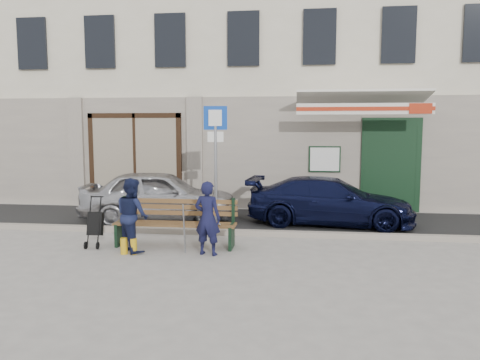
% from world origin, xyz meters
% --- Properties ---
extents(ground, '(80.00, 80.00, 0.00)m').
position_xyz_m(ground, '(0.00, 0.00, 0.00)').
color(ground, '#9E9991').
rests_on(ground, ground).
extents(asphalt_lane, '(60.00, 3.20, 0.01)m').
position_xyz_m(asphalt_lane, '(0.00, 3.10, 0.01)').
color(asphalt_lane, '#282828').
rests_on(asphalt_lane, ground).
extents(curb, '(60.00, 0.18, 0.12)m').
position_xyz_m(curb, '(0.00, 1.50, 0.06)').
color(curb, '#9E9384').
rests_on(curb, ground).
extents(building, '(20.00, 8.27, 10.00)m').
position_xyz_m(building, '(0.01, 8.45, 4.97)').
color(building, beige).
rests_on(building, ground).
extents(car_silver, '(3.97, 2.00, 1.30)m').
position_xyz_m(car_silver, '(-1.86, 2.81, 0.65)').
color(car_silver, '#ADADB2').
rests_on(car_silver, ground).
extents(car_navy, '(4.07, 1.95, 1.14)m').
position_xyz_m(car_navy, '(2.34, 2.91, 0.57)').
color(car_navy, black).
rests_on(car_navy, ground).
extents(parking_sign, '(0.52, 0.11, 2.80)m').
position_xyz_m(parking_sign, '(-0.26, 1.87, 1.89)').
color(parking_sign, gray).
rests_on(parking_sign, ground).
extents(bench, '(2.40, 1.17, 0.98)m').
position_xyz_m(bench, '(-0.86, 0.42, 0.46)').
color(bench, brown).
rests_on(bench, ground).
extents(man, '(0.56, 0.43, 1.37)m').
position_xyz_m(man, '(-0.07, -0.11, 0.68)').
color(man, '#121433').
rests_on(man, ground).
extents(woman, '(0.86, 0.85, 1.40)m').
position_xyz_m(woman, '(-1.52, -0.05, 0.70)').
color(woman, '#141A39').
rests_on(woman, ground).
extents(stroller, '(0.30, 0.42, 0.99)m').
position_xyz_m(stroller, '(-2.37, 0.20, 0.44)').
color(stroller, black).
rests_on(stroller, ground).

